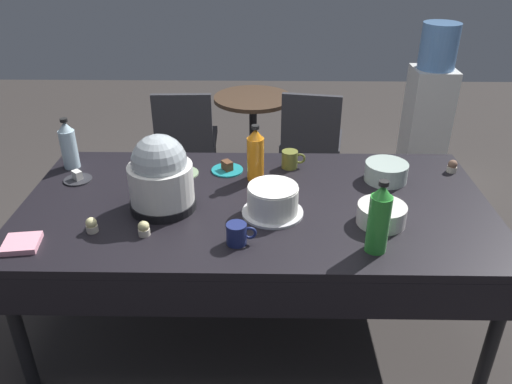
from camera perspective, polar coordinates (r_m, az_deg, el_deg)
name	(u,v)px	position (r m, az deg, el deg)	size (l,w,h in m)	color
ground	(256,321)	(2.85, 0.00, -14.24)	(9.00, 9.00, 0.00)	#383330
potluck_table	(256,212)	(2.43, 0.00, -2.31)	(2.20, 1.10, 0.75)	black
frosted_layer_cake	(273,201)	(2.27, 1.89, -0.97)	(0.28, 0.28, 0.14)	silver
slow_cooker	(161,176)	(2.31, -10.66, 1.80)	(0.30, 0.30, 0.36)	black
glass_salad_bowl	(386,172)	(2.65, 14.40, 2.22)	(0.21, 0.21, 0.10)	#B2C6BC
ceramic_snack_bowl	(381,214)	(2.28, 13.90, -2.44)	(0.21, 0.21, 0.09)	silver
dessert_plate_teal	(227,168)	(2.68, -3.25, 2.66)	(0.17, 0.17, 0.06)	teal
dessert_plate_charcoal	(78,178)	(2.74, -19.39, 1.48)	(0.14, 0.14, 0.05)	#2D2D33
dessert_plate_sage	(182,172)	(2.67, -8.30, 2.24)	(0.17, 0.17, 0.05)	#8CA87F
cupcake_cocoa	(452,166)	(2.85, 21.18, 2.71)	(0.05, 0.05, 0.07)	beige
cupcake_rose	(144,229)	(2.19, -12.49, -4.03)	(0.05, 0.05, 0.07)	beige
cupcake_mint	(92,225)	(2.27, -17.98, -3.57)	(0.05, 0.05, 0.07)	beige
soda_bottle_orange_juice	(255,155)	(2.55, -0.06, 4.22)	(0.09, 0.09, 0.29)	orange
soda_bottle_water	(68,145)	(2.85, -20.31, 4.96)	(0.08, 0.08, 0.27)	silver
soda_bottle_lime_soda	(379,219)	(2.04, 13.64, -2.97)	(0.09, 0.09, 0.31)	green
coffee_mug_navy	(237,234)	(2.08, -2.12, -4.71)	(0.13, 0.08, 0.09)	navy
coffee_mug_olive	(290,159)	(2.71, 3.87, 3.69)	(0.13, 0.09, 0.09)	olive
paper_napkin_stack	(22,243)	(2.29, -24.83, -5.27)	(0.14, 0.14, 0.02)	pink
maroon_chair_left	(186,135)	(3.84, -7.89, 6.30)	(0.46, 0.46, 0.85)	#333338
maroon_chair_right	(311,136)	(3.81, 6.22, 6.25)	(0.51, 0.51, 0.85)	#333338
round_cafe_table	(253,124)	(4.00, -0.33, 7.64)	(0.60, 0.60, 0.72)	#473323
water_cooler	(428,107)	(4.32, 18.80, 9.00)	(0.32, 0.32, 1.24)	silver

